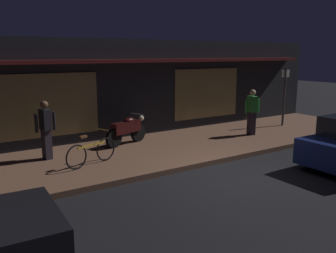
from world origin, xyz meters
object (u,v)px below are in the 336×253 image
Objects in this scene: motorcycle at (127,129)px; bicycle_parked at (91,152)px; person_bystander at (252,111)px; person_photographer at (46,129)px; sign_post at (284,93)px.

bicycle_parked is (-1.83, -1.51, -0.14)m from motorcycle.
person_bystander reaches higher than motorcycle.
motorcycle is at bearing 39.48° from bicycle_parked.
person_bystander is (7.16, -0.95, 0.00)m from person_photographer.
sign_post is at bearing -2.53° from person_photographer.
person_photographer reaches higher than bicycle_parked.
motorcycle is 0.99× the size of person_bystander.
bicycle_parked is 0.95× the size of person_photographer.
bicycle_parked is at bearing -55.35° from person_photographer.
person_bystander is 2.51m from sign_post.
person_photographer is (-2.67, -0.28, 0.38)m from motorcycle.
bicycle_parked is 1.58m from person_photographer.
motorcycle is 6.98m from sign_post.
bicycle_parked is 6.34m from person_bystander.
person_photographer is 9.58m from sign_post.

